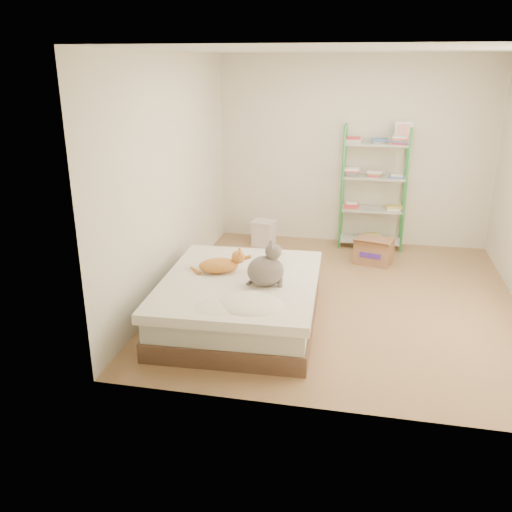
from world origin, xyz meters
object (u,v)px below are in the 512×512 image
(orange_cat, at_px, (219,264))
(cardboard_box, at_px, (374,251))
(grey_cat, at_px, (266,264))
(shelf_unit, at_px, (374,185))
(bed, at_px, (240,301))
(white_bin, at_px, (264,233))

(orange_cat, xyz_separation_m, cardboard_box, (1.56, 1.92, -0.41))
(cardboard_box, bearing_deg, grey_cat, -101.57)
(grey_cat, bearing_deg, shelf_unit, -35.57)
(bed, relative_size, grey_cat, 4.54)
(shelf_unit, relative_size, cardboard_box, 3.27)
(bed, distance_m, cardboard_box, 2.43)
(shelf_unit, bearing_deg, white_bin, -171.01)
(shelf_unit, height_order, cardboard_box, shelf_unit)
(white_bin, bearing_deg, grey_cat, -78.71)
(orange_cat, height_order, grey_cat, grey_cat)
(bed, bearing_deg, orange_cat, 150.95)
(cardboard_box, xyz_separation_m, white_bin, (-1.55, 0.41, 0.02))
(grey_cat, xyz_separation_m, cardboard_box, (1.04, 2.15, -0.53))
(cardboard_box, bearing_deg, shelf_unit, 108.35)
(cardboard_box, distance_m, white_bin, 1.60)
(orange_cat, bearing_deg, bed, -44.63)
(bed, distance_m, white_bin, 2.47)
(shelf_unit, height_order, white_bin, shelf_unit)
(orange_cat, relative_size, grey_cat, 1.11)
(bed, relative_size, shelf_unit, 1.11)
(grey_cat, xyz_separation_m, shelf_unit, (0.99, 2.81, 0.20))
(grey_cat, height_order, shelf_unit, shelf_unit)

